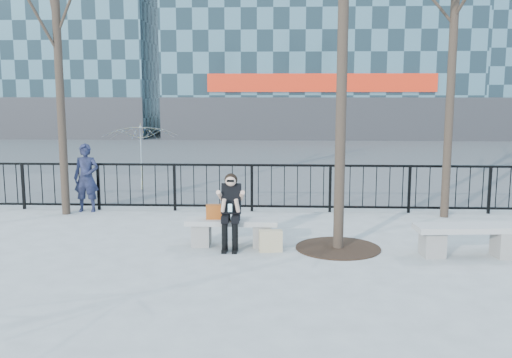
{
  "coord_description": "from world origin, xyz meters",
  "views": [
    {
      "loc": [
        0.91,
        -9.96,
        2.77
      ],
      "look_at": [
        0.4,
        0.8,
        1.1
      ],
      "focal_mm": 40.0,
      "sensor_mm": 36.0,
      "label": 1
    }
  ],
  "objects_px": {
    "seated_woman": "(231,211)",
    "standing_man": "(86,178)",
    "bench_main": "(232,229)",
    "bench_second": "(469,237)"
  },
  "relations": [
    {
      "from": "bench_second",
      "to": "standing_man",
      "type": "distance_m",
      "value": 8.34
    },
    {
      "from": "seated_woman",
      "to": "bench_main",
      "type": "bearing_deg",
      "value": 90.0
    },
    {
      "from": "seated_woman",
      "to": "standing_man",
      "type": "xyz_separation_m",
      "value": [
        -3.61,
        2.96,
        0.12
      ]
    },
    {
      "from": "seated_woman",
      "to": "bench_second",
      "type": "bearing_deg",
      "value": -4.34
    },
    {
      "from": "bench_second",
      "to": "standing_man",
      "type": "height_order",
      "value": "standing_man"
    },
    {
      "from": "bench_main",
      "to": "seated_woman",
      "type": "height_order",
      "value": "seated_woman"
    },
    {
      "from": "bench_second",
      "to": "seated_woman",
      "type": "bearing_deg",
      "value": 170.64
    },
    {
      "from": "bench_main",
      "to": "seated_woman",
      "type": "distance_m",
      "value": 0.4
    },
    {
      "from": "seated_woman",
      "to": "standing_man",
      "type": "relative_size",
      "value": 0.85
    },
    {
      "from": "bench_main",
      "to": "bench_second",
      "type": "bearing_deg",
      "value": -6.58
    }
  ]
}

